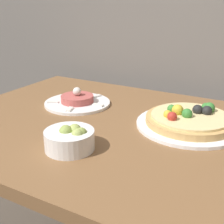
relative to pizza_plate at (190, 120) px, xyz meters
name	(u,v)px	position (x,y,z in m)	size (l,w,h in m)	color
dining_table	(121,157)	(-0.19, -0.10, -0.13)	(1.16, 0.82, 0.76)	brown
pizza_plate	(190,120)	(0.00, 0.00, 0.00)	(0.33, 0.33, 0.07)	white
tartare_plate	(77,101)	(-0.42, 0.00, -0.01)	(0.24, 0.24, 0.07)	white
small_bowl	(70,139)	(-0.23, -0.30, 0.01)	(0.13, 0.13, 0.07)	white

